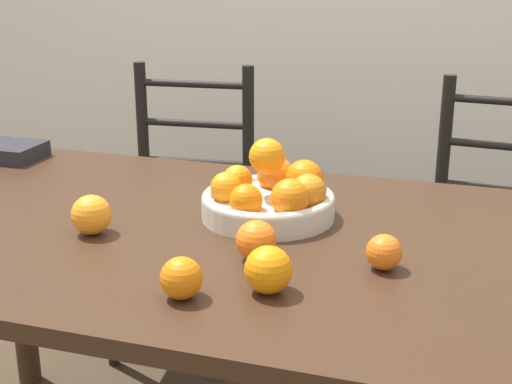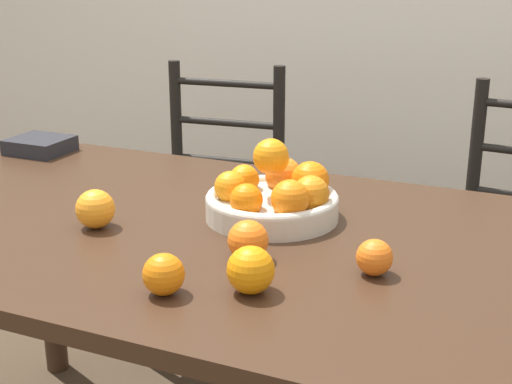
{
  "view_description": "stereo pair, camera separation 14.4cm",
  "coord_description": "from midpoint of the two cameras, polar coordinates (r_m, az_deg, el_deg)",
  "views": [
    {
      "loc": [
        0.55,
        -1.29,
        1.3
      ],
      "look_at": [
        0.13,
        0.01,
        0.84
      ],
      "focal_mm": 50.0,
      "sensor_mm": 36.0,
      "label": 1
    },
    {
      "loc": [
        0.68,
        -1.24,
        1.3
      ],
      "look_at": [
        0.13,
        0.01,
        0.84
      ],
      "focal_mm": 50.0,
      "sensor_mm": 36.0,
      "label": 2
    }
  ],
  "objects": [
    {
      "name": "orange_loose_2",
      "position": [
        1.19,
        -2.48,
        -6.31
      ],
      "size": [
        0.08,
        0.08,
        0.08
      ],
      "color": "orange",
      "rests_on": "dining_table"
    },
    {
      "name": "fruit_bowl",
      "position": [
        1.53,
        -1.53,
        -0.17
      ],
      "size": [
        0.29,
        0.29,
        0.18
      ],
      "color": "beige",
      "rests_on": "dining_table"
    },
    {
      "name": "book_stack",
      "position": [
        2.12,
        -20.89,
        3.03
      ],
      "size": [
        0.16,
        0.14,
        0.04
      ],
      "color": "#232328",
      "rests_on": "dining_table"
    },
    {
      "name": "chair_left",
      "position": [
        2.42,
        -7.45,
        -1.77
      ],
      "size": [
        0.45,
        0.44,
        0.96
      ],
      "rotation": [
        0.0,
        0.0,
        0.09
      ],
      "color": "black",
      "rests_on": "ground_plane"
    },
    {
      "name": "orange_loose_3",
      "position": [
        1.49,
        -15.75,
        -1.82
      ],
      "size": [
        0.08,
        0.08,
        0.08
      ],
      "color": "orange",
      "rests_on": "dining_table"
    },
    {
      "name": "orange_loose_0",
      "position": [
        1.32,
        -3.11,
        -3.96
      ],
      "size": [
        0.08,
        0.08,
        0.08
      ],
      "color": "orange",
      "rests_on": "dining_table"
    },
    {
      "name": "dining_table",
      "position": [
        1.54,
        -7.6,
        -6.16
      ],
      "size": [
        1.66,
        0.93,
        0.76
      ],
      "color": "#382316",
      "rests_on": "ground_plane"
    },
    {
      "name": "orange_loose_1",
      "position": [
        1.29,
        7.08,
        -4.87
      ],
      "size": [
        0.07,
        0.07,
        0.07
      ],
      "color": "orange",
      "rests_on": "dining_table"
    },
    {
      "name": "chair_right",
      "position": [
        2.21,
        16.83,
        -4.4
      ],
      "size": [
        0.45,
        0.44,
        0.96
      ],
      "rotation": [
        0.0,
        0.0,
        -0.09
      ],
      "color": "black",
      "rests_on": "ground_plane"
    },
    {
      "name": "orange_loose_4",
      "position": [
        1.19,
        -9.48,
        -6.89
      ],
      "size": [
        0.07,
        0.07,
        0.07
      ],
      "color": "orange",
      "rests_on": "dining_table"
    }
  ]
}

